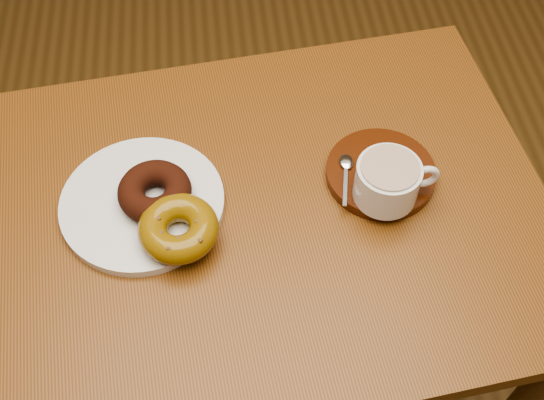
{
  "coord_description": "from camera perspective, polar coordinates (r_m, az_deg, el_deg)",
  "views": [
    {
      "loc": [
        0.02,
        -0.66,
        1.67
      ],
      "look_at": [
        0.08,
        -0.08,
        0.84
      ],
      "focal_mm": 45.0,
      "sensor_mm": 36.0,
      "label": 1
    }
  ],
  "objects": [
    {
      "name": "coffee_cup",
      "position": [
        1.01,
        9.71,
        1.59
      ],
      "size": [
        0.13,
        0.1,
        0.07
      ],
      "rotation": [
        0.0,
        0.0,
        0.02
      ],
      "color": "silver",
      "rests_on": "saucer"
    },
    {
      "name": "teaspoon",
      "position": [
        1.05,
        6.22,
        2.82
      ],
      "size": [
        0.03,
        0.1,
        0.01
      ],
      "rotation": [
        0.0,
        0.0,
        -0.2
      ],
      "color": "silver",
      "rests_on": "saucer"
    },
    {
      "name": "donut_caramel",
      "position": [
        0.97,
        -7.85,
        -2.37
      ],
      "size": [
        0.15,
        0.15,
        0.04
      ],
      "rotation": [
        0.0,
        0.0,
        0.34
      ],
      "color": "#7E5B0D",
      "rests_on": "donut_plate"
    },
    {
      "name": "ground",
      "position": [
        1.79,
        -2.83,
        -13.88
      ],
      "size": [
        6.0,
        6.0,
        0.0
      ],
      "primitive_type": "plane",
      "color": "brown",
      "rests_on": "ground"
    },
    {
      "name": "cafe_table",
      "position": [
        1.14,
        -1.01,
        -4.51
      ],
      "size": [
        0.94,
        0.75,
        0.82
      ],
      "rotation": [
        0.0,
        0.0,
        0.11
      ],
      "color": "brown",
      "rests_on": "ground"
    },
    {
      "name": "saucer",
      "position": [
        1.07,
        9.07,
        2.22
      ],
      "size": [
        0.18,
        0.18,
        0.02
      ],
      "primitive_type": "cylinder",
      "rotation": [
        0.0,
        0.0,
        -0.09
      ],
      "color": "#3B1708",
      "rests_on": "cafe_table"
    },
    {
      "name": "donut_plate",
      "position": [
        1.04,
        -10.79,
        -0.26
      ],
      "size": [
        0.34,
        0.34,
        0.01
      ],
      "primitive_type": "cylinder",
      "rotation": [
        0.0,
        0.0,
        0.54
      ],
      "color": "silver",
      "rests_on": "cafe_table"
    },
    {
      "name": "donut_cinnamon",
      "position": [
        1.01,
        -9.78,
        0.7
      ],
      "size": [
        0.15,
        0.15,
        0.04
      ],
      "primitive_type": "torus",
      "rotation": [
        0.0,
        0.0,
        0.48
      ],
      "color": "black",
      "rests_on": "donut_plate"
    }
  ]
}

